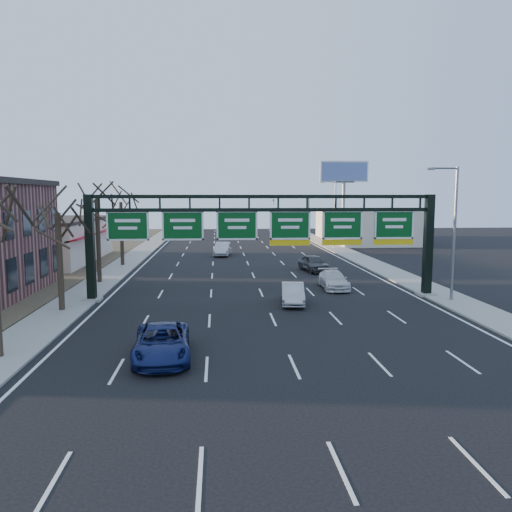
{
  "coord_description": "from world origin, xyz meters",
  "views": [
    {
      "loc": [
        -3.17,
        -26.04,
        7.15
      ],
      "look_at": [
        -0.67,
        6.13,
        3.2
      ],
      "focal_mm": 35.0,
      "sensor_mm": 36.0,
      "label": 1
    }
  ],
  "objects": [
    {
      "name": "tree_gantry",
      "position": [
        -12.8,
        5.0,
        7.11
      ],
      "size": [
        3.6,
        3.6,
        8.48
      ],
      "color": "#2E2319",
      "rests_on": "sidewalk_left"
    },
    {
      "name": "car_grey_far",
      "position": [
        5.85,
        19.87,
        0.78
      ],
      "size": [
        2.61,
        4.82,
        1.56
      ],
      "primitive_type": "imported",
      "rotation": [
        0.0,
        0.0,
        0.18
      ],
      "color": "#3A3C3F",
      "rests_on": "ground"
    },
    {
      "name": "ground",
      "position": [
        0.0,
        0.0,
        0.0
      ],
      "size": [
        160.0,
        160.0,
        0.0
      ],
      "primitive_type": "plane",
      "color": "black",
      "rests_on": "ground"
    },
    {
      "name": "streetlight_near",
      "position": [
        12.47,
        6.0,
        5.08
      ],
      "size": [
        2.15,
        0.22,
        9.0
      ],
      "color": "slate",
      "rests_on": "sidewalk_right"
    },
    {
      "name": "billboard_right",
      "position": [
        15.0,
        44.98,
        9.06
      ],
      "size": [
        7.0,
        0.5,
        12.0
      ],
      "color": "slate",
      "rests_on": "ground"
    },
    {
      "name": "car_blue_suv",
      "position": [
        -5.64,
        -4.55,
        0.72
      ],
      "size": [
        2.77,
        5.36,
        1.44
      ],
      "primitive_type": "imported",
      "rotation": [
        0.0,
        0.0,
        0.07
      ],
      "color": "navy",
      "rests_on": "ground"
    },
    {
      "name": "sidewalk_left",
      "position": [
        -12.8,
        20.0,
        0.06
      ],
      "size": [
        3.0,
        120.0,
        0.12
      ],
      "primitive_type": "cube",
      "color": "gray",
      "rests_on": "ground"
    },
    {
      "name": "traffic_signal_mast",
      "position": [
        5.69,
        55.0,
        5.5
      ],
      "size": [
        10.16,
        0.54,
        7.0
      ],
      "color": "black",
      "rests_on": "ground"
    },
    {
      "name": "car_white_wagon",
      "position": [
        5.7,
        11.19,
        0.67
      ],
      "size": [
        1.96,
        4.65,
        1.34
      ],
      "primitive_type": "imported",
      "rotation": [
        0.0,
        0.0,
        -0.02
      ],
      "color": "silver",
      "rests_on": "ground"
    },
    {
      "name": "sidewalk_right",
      "position": [
        12.8,
        20.0,
        0.06
      ],
      "size": [
        3.0,
        120.0,
        0.12
      ],
      "primitive_type": "cube",
      "color": "gray",
      "rests_on": "ground"
    },
    {
      "name": "cream_strip",
      "position": [
        -21.48,
        29.0,
        2.36
      ],
      "size": [
        10.9,
        18.4,
        4.7
      ],
      "color": "beige",
      "rests_on": "ground"
    },
    {
      "name": "car_silver_sedan",
      "position": [
        1.76,
        6.03,
        0.68
      ],
      "size": [
        1.9,
        4.27,
        1.36
      ],
      "primitive_type": "imported",
      "rotation": [
        0.0,
        0.0,
        -0.11
      ],
      "color": "#A0A1A4",
      "rests_on": "ground"
    },
    {
      "name": "streetlight_far",
      "position": [
        12.47,
        40.0,
        5.08
      ],
      "size": [
        2.15,
        0.22,
        9.0
      ],
      "color": "slate",
      "rests_on": "sidewalk_right"
    },
    {
      "name": "car_silver_distant",
      "position": [
        -2.57,
        32.94,
        0.79
      ],
      "size": [
        2.24,
        4.96,
        1.58
      ],
      "primitive_type": "imported",
      "rotation": [
        0.0,
        0.0,
        -0.12
      ],
      "color": "#B5B5BA",
      "rests_on": "ground"
    },
    {
      "name": "tree_far",
      "position": [
        -12.8,
        25.0,
        7.48
      ],
      "size": [
        3.6,
        3.6,
        8.86
      ],
      "color": "#2E2319",
      "rests_on": "sidewalk_left"
    },
    {
      "name": "building_right_distant",
      "position": [
        20.0,
        50.0,
        2.5
      ],
      "size": [
        12.0,
        20.0,
        5.0
      ],
      "primitive_type": "cube",
      "color": "beige",
      "rests_on": "ground"
    },
    {
      "name": "lane_markings",
      "position": [
        0.0,
        20.0,
        0.01
      ],
      "size": [
        21.6,
        120.0,
        0.01
      ],
      "primitive_type": "cube",
      "color": "white",
      "rests_on": "ground"
    },
    {
      "name": "sign_gantry",
      "position": [
        0.16,
        8.0,
        4.63
      ],
      "size": [
        24.6,
        1.2,
        7.2
      ],
      "color": "black",
      "rests_on": "ground"
    },
    {
      "name": "tree_mid",
      "position": [
        -12.8,
        15.0,
        7.85
      ],
      "size": [
        3.6,
        3.6,
        9.24
      ],
      "color": "#2E2319",
      "rests_on": "sidewalk_left"
    }
  ]
}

